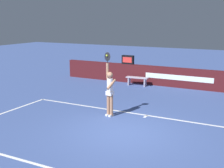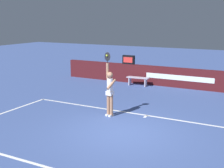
# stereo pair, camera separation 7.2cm
# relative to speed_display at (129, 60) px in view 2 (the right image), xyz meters

# --- Properties ---
(ground_plane) EXTENTS (60.00, 60.00, 0.00)m
(ground_plane) POSITION_rel_speed_display_xyz_m (3.33, -7.53, -1.36)
(ground_plane) COLOR #3D5390
(court_lines) EXTENTS (10.58, 5.28, 0.00)m
(court_lines) POSITION_rel_speed_display_xyz_m (3.33, -8.02, -1.35)
(court_lines) COLOR white
(court_lines) RESTS_ON ground
(back_wall) EXTENTS (14.88, 0.23, 1.10)m
(back_wall) POSITION_rel_speed_display_xyz_m (3.33, 0.00, -0.81)
(back_wall) COLOR #491418
(back_wall) RESTS_ON ground
(speed_display) EXTENTS (0.73, 0.20, 0.51)m
(speed_display) POSITION_rel_speed_display_xyz_m (0.00, 0.00, 0.00)
(speed_display) COLOR black
(speed_display) RESTS_ON back_wall
(tennis_player) EXTENTS (0.48, 0.51, 2.51)m
(tennis_player) POSITION_rel_speed_display_xyz_m (2.06, -6.17, -0.32)
(tennis_player) COLOR #A77658
(tennis_player) RESTS_ON ground
(tennis_ball) EXTENTS (0.07, 0.07, 0.07)m
(tennis_ball) POSITION_rel_speed_display_xyz_m (1.95, -6.19, 1.00)
(tennis_ball) COLOR #D1E72D
(courtside_bench_near) EXTENTS (1.27, 0.44, 0.49)m
(courtside_bench_near) POSITION_rel_speed_display_xyz_m (0.87, -0.62, -0.99)
(courtside_bench_near) COLOR #B3A9BC
(courtside_bench_near) RESTS_ON ground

